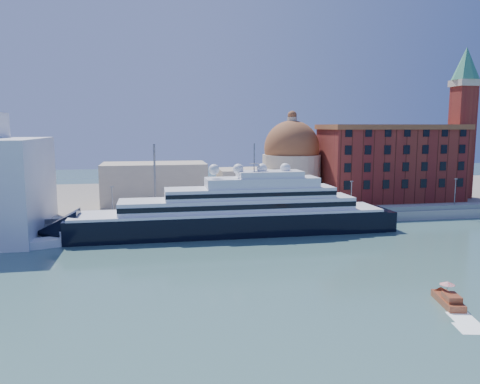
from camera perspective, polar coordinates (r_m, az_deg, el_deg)
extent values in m
plane|color=#325857|center=(87.49, 3.40, -8.39)|extent=(400.00, 400.00, 0.00)
cube|color=gray|center=(119.52, -0.56, -3.29)|extent=(180.00, 10.00, 2.50)
cube|color=slate|center=(159.49, -3.15, -0.54)|extent=(260.00, 72.00, 2.00)
cube|color=slate|center=(114.82, -0.17, -2.82)|extent=(180.00, 0.10, 1.20)
cube|color=black|center=(108.22, -1.18, -4.07)|extent=(72.33, 11.13, 6.03)
cone|color=black|center=(108.77, -21.41, -4.57)|extent=(9.27, 11.13, 11.13)
cube|color=black|center=(119.53, 16.21, -3.32)|extent=(5.56, 10.20, 5.56)
cube|color=white|center=(107.58, -1.19, -2.38)|extent=(70.47, 11.31, 0.56)
cube|color=white|center=(107.61, -0.22, -1.47)|extent=(53.78, 9.27, 2.78)
cube|color=black|center=(103.12, 0.25, -1.89)|extent=(53.78, 0.15, 1.11)
cube|color=white|center=(107.75, 1.24, -0.06)|extent=(38.95, 8.35, 2.41)
cube|color=white|center=(108.06, 2.69, 1.19)|extent=(25.96, 7.42, 2.23)
cube|color=white|center=(108.29, 3.65, 2.19)|extent=(14.84, 6.49, 1.48)
cylinder|color=slate|center=(107.11, 1.74, 4.23)|extent=(0.28, 0.28, 6.49)
sphere|color=white|center=(105.72, -3.19, 2.76)|extent=(2.41, 2.41, 2.41)
sphere|color=white|center=(106.58, -0.22, 2.81)|extent=(2.41, 2.41, 2.41)
sphere|color=white|center=(107.73, 2.70, 2.86)|extent=(2.41, 2.41, 2.41)
sphere|color=white|center=(109.14, 5.54, 2.90)|extent=(2.41, 2.41, 2.41)
cube|color=white|center=(105.77, -21.11, -5.66)|extent=(14.01, 8.52, 1.77)
cube|color=white|center=(105.78, -19.96, -4.80)|extent=(5.09, 4.06, 1.33)
cube|color=maroon|center=(73.16, 24.02, -12.09)|extent=(3.79, 7.24, 1.15)
cube|color=maroon|center=(71.84, 24.41, -11.66)|extent=(2.44, 3.21, 0.92)
cylinder|color=slate|center=(73.20, 23.92, -10.88)|extent=(0.07, 0.07, 1.84)
cone|color=red|center=(72.88, 23.97, -10.11)|extent=(2.07, 2.07, 0.46)
cube|color=maroon|center=(152.29, 17.84, 3.23)|extent=(42.00, 18.00, 22.00)
cube|color=brown|center=(151.85, 18.03, 7.55)|extent=(43.00, 19.00, 1.50)
cube|color=maroon|center=(164.75, 25.33, 5.44)|extent=(6.00, 6.00, 35.00)
cube|color=beige|center=(165.21, 25.72, 11.86)|extent=(7.00, 7.00, 2.00)
cone|color=#3D8865|center=(165.80, 25.85, 13.92)|extent=(8.40, 8.40, 10.00)
cylinder|color=beige|center=(146.58, 6.27, 1.82)|extent=(18.00, 18.00, 14.00)
sphere|color=brown|center=(145.89, 6.32, 5.34)|extent=(17.00, 17.00, 17.00)
cylinder|color=beige|center=(145.74, 6.37, 8.48)|extent=(3.00, 3.00, 3.00)
cube|color=beige|center=(141.43, 1.06, 0.83)|extent=(18.00, 14.00, 10.00)
cube|color=beige|center=(140.37, -10.38, 1.06)|extent=(30.00, 16.00, 12.00)
cylinder|color=slate|center=(114.23, -15.28, -1.43)|extent=(0.24, 0.24, 8.00)
cube|color=slate|center=(113.65, -15.36, 0.61)|extent=(0.80, 0.30, 0.25)
cylinder|color=slate|center=(115.68, -0.31, -1.03)|extent=(0.24, 0.24, 8.00)
cube|color=slate|center=(115.11, -0.31, 0.98)|extent=(0.80, 0.30, 0.25)
cylinder|color=slate|center=(124.57, 13.40, -0.60)|extent=(0.24, 0.24, 8.00)
cube|color=slate|center=(124.04, 13.46, 1.27)|extent=(0.80, 0.30, 0.25)
cylinder|color=slate|center=(139.47, 24.73, -0.22)|extent=(0.24, 0.24, 8.00)
cube|color=slate|center=(139.00, 24.83, 1.46)|extent=(0.80, 0.30, 0.25)
cylinder|color=slate|center=(115.13, -10.33, 1.31)|extent=(0.50, 0.50, 18.00)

